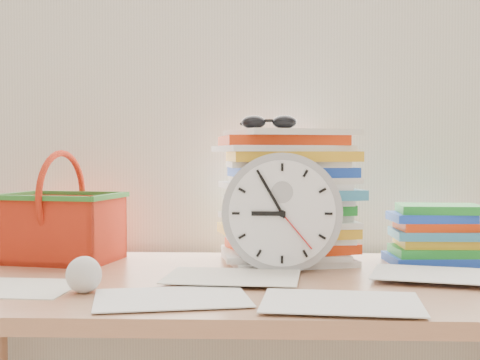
{
  "coord_description": "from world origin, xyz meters",
  "views": [
    {
      "loc": [
        0.03,
        0.24,
        1.0
      ],
      "look_at": [
        -0.02,
        1.6,
        0.95
      ],
      "focal_mm": 50.0,
      "sensor_mm": 36.0,
      "label": 1
    }
  ],
  "objects_px": {
    "desk": "(251,314)",
    "paper_stack": "(287,196)",
    "book_stack": "(436,234)",
    "clock": "(282,212)",
    "basket": "(62,207)"
  },
  "relations": [
    {
      "from": "desk",
      "to": "basket",
      "type": "relative_size",
      "value": 5.44
    },
    {
      "from": "clock",
      "to": "basket",
      "type": "height_order",
      "value": "same"
    },
    {
      "from": "paper_stack",
      "to": "basket",
      "type": "xyz_separation_m",
      "value": [
        -0.53,
        -0.01,
        -0.03
      ]
    },
    {
      "from": "desk",
      "to": "book_stack",
      "type": "relative_size",
      "value": 5.97
    },
    {
      "from": "clock",
      "to": "basket",
      "type": "relative_size",
      "value": 1.0
    },
    {
      "from": "paper_stack",
      "to": "basket",
      "type": "relative_size",
      "value": 1.22
    },
    {
      "from": "clock",
      "to": "desk",
      "type": "bearing_deg",
      "value": -130.75
    },
    {
      "from": "basket",
      "to": "desk",
      "type": "bearing_deg",
      "value": -12.22
    },
    {
      "from": "desk",
      "to": "book_stack",
      "type": "bearing_deg",
      "value": 25.67
    },
    {
      "from": "clock",
      "to": "paper_stack",
      "type": "bearing_deg",
      "value": 82.92
    },
    {
      "from": "paper_stack",
      "to": "book_stack",
      "type": "distance_m",
      "value": 0.36
    },
    {
      "from": "book_stack",
      "to": "paper_stack",
      "type": "bearing_deg",
      "value": 179.25
    },
    {
      "from": "clock",
      "to": "book_stack",
      "type": "relative_size",
      "value": 1.1
    },
    {
      "from": "clock",
      "to": "basket",
      "type": "bearing_deg",
      "value": 166.47
    },
    {
      "from": "desk",
      "to": "paper_stack",
      "type": "xyz_separation_m",
      "value": [
        0.08,
        0.21,
        0.23
      ]
    }
  ]
}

